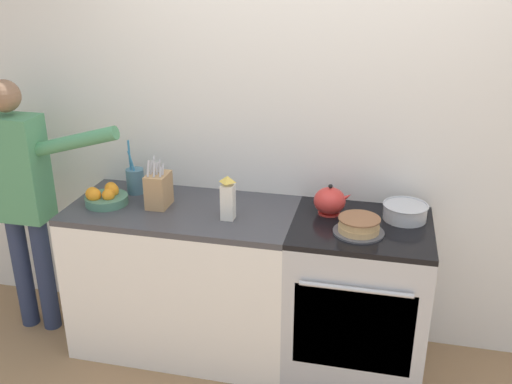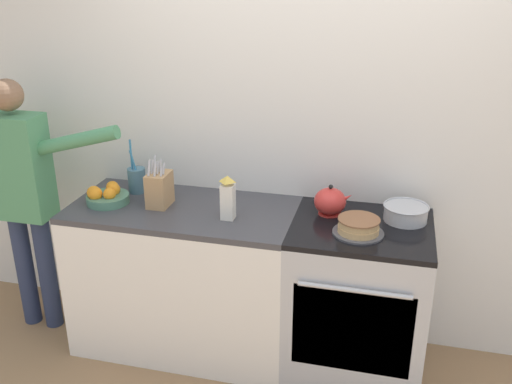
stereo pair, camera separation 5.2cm
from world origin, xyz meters
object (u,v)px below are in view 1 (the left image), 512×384
mixing_bowl (405,212)px  fruit_bowl (105,197)px  layer_cake (359,226)px  knife_block (159,189)px  person_baker (21,189)px  tea_kettle (330,201)px  milk_carton (228,199)px  utensil_crock (135,180)px  stove_range (357,298)px

mixing_bowl → fruit_bowl: bearing=-174.3°
layer_cake → knife_block: bearing=175.1°
person_baker → tea_kettle: bearing=4.2°
tea_kettle → milk_carton: (-0.53, -0.20, 0.04)m
tea_kettle → mixing_bowl: (0.41, 0.01, -0.03)m
tea_kettle → knife_block: knife_block is taller
knife_block → milk_carton: knife_block is taller
knife_block → person_baker: person_baker is taller
knife_block → fruit_bowl: bearing=-172.6°
mixing_bowl → fruit_bowl: (-1.69, -0.17, -0.00)m
tea_kettle → fruit_bowl: tea_kettle is taller
fruit_bowl → milk_carton: 0.75m
layer_cake → tea_kettle: (-0.17, 0.21, 0.03)m
utensil_crock → fruit_bowl: size_ratio=1.35×
stove_range → utensil_crock: (-1.37, 0.16, 0.54)m
tea_kettle → person_baker: (-1.82, -0.16, -0.03)m
tea_kettle → mixing_bowl: tea_kettle is taller
mixing_bowl → utensil_crock: (-1.59, 0.03, 0.03)m
tea_kettle → knife_block: 0.97m
utensil_crock → mixing_bowl: bearing=-1.1°
layer_cake → milk_carton: bearing=178.6°
utensil_crock → milk_carton: (0.65, -0.24, 0.04)m
knife_block → mixing_bowl: bearing=5.3°
utensil_crock → person_baker: size_ratio=0.20×
fruit_bowl → stove_range: bearing=1.7°
knife_block → fruit_bowl: (-0.32, -0.04, -0.06)m
knife_block → utensil_crock: bearing=143.6°
stove_range → person_baker: size_ratio=0.57×
stove_range → milk_carton: (-0.72, -0.08, 0.58)m
layer_cake → tea_kettle: 0.28m
mixing_bowl → utensil_crock: 1.59m
knife_block → utensil_crock: (-0.22, 0.16, -0.02)m
mixing_bowl → knife_block: bearing=-174.7°
milk_carton → knife_block: bearing=169.4°
stove_range → fruit_bowl: bearing=-178.3°
stove_range → knife_block: 1.28m
utensil_crock → fruit_bowl: bearing=-116.7°
tea_kettle → person_baker: 1.83m
person_baker → utensil_crock: bearing=16.9°
tea_kettle → person_baker: bearing=-174.9°
tea_kettle → fruit_bowl: (-1.28, -0.16, -0.03)m
knife_block → fruit_bowl: knife_block is taller
stove_range → knife_block: bearing=-179.9°
mixing_bowl → milk_carton: size_ratio=0.98×
utensil_crock → milk_carton: size_ratio=1.32×
utensil_crock → fruit_bowl: utensil_crock is taller
stove_range → knife_block: knife_block is taller
milk_carton → mixing_bowl: bearing=12.5°
layer_cake → fruit_bowl: (-1.45, 0.06, 0.01)m
utensil_crock → fruit_bowl: 0.23m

